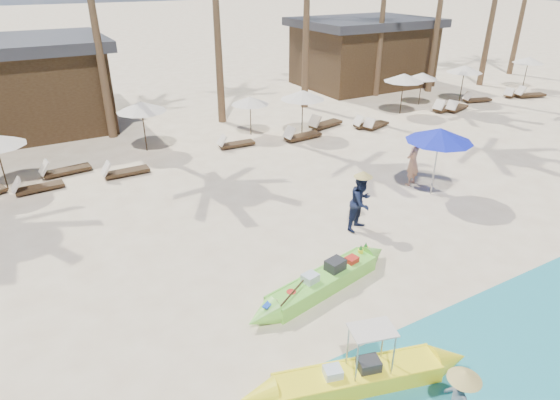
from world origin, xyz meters
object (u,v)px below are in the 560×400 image
green_canoe (323,281)px  tourist (413,161)px  blue_umbrella (440,135)px  yellow_canoe (357,377)px

green_canoe → tourist: 7.39m
blue_umbrella → tourist: bearing=92.4°
green_canoe → blue_umbrella: bearing=10.9°
yellow_canoe → blue_umbrella: blue_umbrella is taller
green_canoe → yellow_canoe: bearing=-123.8°
green_canoe → tourist: (6.38, 3.67, 0.68)m
tourist → blue_umbrella: bearing=73.8°
tourist → blue_umbrella: 1.62m
tourist → blue_umbrella: size_ratio=0.75×
green_canoe → tourist: bearing=18.2°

